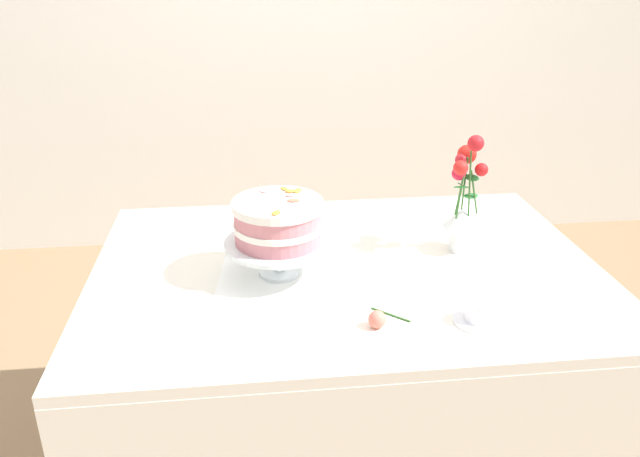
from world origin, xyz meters
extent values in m
cube|color=white|center=(0.00, 0.00, 0.72)|extent=(1.40, 1.00, 0.03)
cube|color=white|center=(0.00, -0.50, 0.58)|extent=(1.40, 0.01, 0.27)
cylinder|color=brown|center=(0.60, -0.40, 0.35)|extent=(0.06, 0.06, 0.71)
cylinder|color=brown|center=(-0.60, 0.40, 0.35)|extent=(0.06, 0.06, 0.71)
cylinder|color=brown|center=(0.60, 0.40, 0.35)|extent=(0.06, 0.06, 0.71)
cube|color=white|center=(-0.19, -0.04, 0.74)|extent=(0.35, 0.35, 0.00)
cylinder|color=silver|center=(-0.19, -0.04, 0.75)|extent=(0.11, 0.11, 0.01)
cylinder|color=silver|center=(-0.19, -0.04, 0.79)|extent=(0.03, 0.03, 0.07)
cylinder|color=silver|center=(-0.19, -0.04, 0.83)|extent=(0.29, 0.29, 0.01)
cylinder|color=#CC7A84|center=(-0.19, -0.04, 0.86)|extent=(0.23, 0.23, 0.04)
cylinder|color=white|center=(-0.19, -0.04, 0.89)|extent=(0.23, 0.23, 0.02)
cylinder|color=#CC7A84|center=(-0.19, -0.04, 0.91)|extent=(0.23, 0.23, 0.04)
cylinder|color=white|center=(-0.19, -0.04, 0.94)|extent=(0.24, 0.24, 0.02)
ellipsoid|color=pink|center=(-0.15, -0.01, 0.96)|extent=(0.03, 0.02, 0.01)
ellipsoid|color=pink|center=(-0.19, -0.12, 0.96)|extent=(0.03, 0.03, 0.01)
ellipsoid|color=orange|center=(-0.20, -0.12, 0.96)|extent=(0.03, 0.04, 0.01)
ellipsoid|color=orange|center=(-0.17, 0.05, 0.96)|extent=(0.03, 0.04, 0.00)
ellipsoid|color=pink|center=(-0.22, 0.04, 0.96)|extent=(0.04, 0.04, 0.00)
ellipsoid|color=#E56B51|center=(-0.15, -0.04, 0.96)|extent=(0.03, 0.02, 0.00)
ellipsoid|color=yellow|center=(-0.13, 0.03, 0.96)|extent=(0.03, 0.04, 0.01)
ellipsoid|color=orange|center=(-0.15, 0.03, 0.96)|extent=(0.03, 0.03, 0.01)
cylinder|color=silver|center=(0.34, 0.06, 0.78)|extent=(0.07, 0.07, 0.07)
cone|color=silver|center=(0.34, 0.06, 0.84)|extent=(0.11, 0.11, 0.06)
cylinder|color=#2D6028|center=(0.37, 0.06, 0.92)|extent=(0.04, 0.01, 0.13)
sphere|color=red|center=(0.39, 0.06, 0.98)|extent=(0.04, 0.04, 0.04)
ellipsoid|color=#236B2D|center=(0.37, 0.07, 0.91)|extent=(0.05, 0.02, 0.01)
cylinder|color=#2D6028|center=(0.35, 0.08, 0.94)|extent=(0.01, 0.03, 0.17)
sphere|color=red|center=(0.35, 0.10, 1.02)|extent=(0.05, 0.05, 0.05)
cylinder|color=#2D6028|center=(0.34, 0.08, 0.93)|extent=(0.01, 0.02, 0.16)
sphere|color=red|center=(0.34, 0.09, 1.01)|extent=(0.04, 0.04, 0.04)
ellipsoid|color=#236B2D|center=(0.34, 0.07, 0.94)|extent=(0.03, 0.05, 0.01)
cylinder|color=#2D6028|center=(0.33, 0.06, 0.91)|extent=(0.02, 0.01, 0.12)
sphere|color=red|center=(0.32, 0.06, 0.98)|extent=(0.04, 0.04, 0.04)
ellipsoid|color=#236B2D|center=(0.33, 0.05, 0.94)|extent=(0.05, 0.02, 0.01)
cylinder|color=#2D6028|center=(0.33, 0.04, 0.93)|extent=(0.02, 0.02, 0.15)
sphere|color=red|center=(0.32, 0.03, 1.00)|extent=(0.04, 0.04, 0.04)
cylinder|color=#2D6028|center=(0.35, 0.05, 0.96)|extent=(0.01, 0.01, 0.21)
sphere|color=red|center=(0.36, 0.05, 1.07)|extent=(0.05, 0.05, 0.05)
ellipsoid|color=#236B2D|center=(0.36, 0.06, 0.96)|extent=(0.04, 0.04, 0.02)
cylinder|color=white|center=(0.26, -0.33, 0.74)|extent=(0.12, 0.12, 0.01)
cylinder|color=white|center=(0.26, -0.33, 0.77)|extent=(0.06, 0.06, 0.05)
torus|color=white|center=(0.30, -0.33, 0.77)|extent=(0.03, 0.01, 0.03)
cylinder|color=#2D6028|center=(0.06, -0.28, 0.74)|extent=(0.08, 0.08, 0.01)
sphere|color=#ED7260|center=(0.02, -0.32, 0.76)|extent=(0.04, 0.04, 0.04)
ellipsoid|color=pink|center=(-0.30, 0.26, 0.74)|extent=(0.04, 0.05, 0.01)
camera|label=1|loc=(-0.25, -1.55, 1.53)|focal=35.36mm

